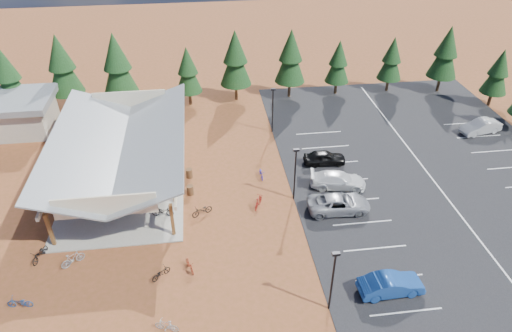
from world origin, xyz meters
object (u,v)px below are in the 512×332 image
bike_5 (137,185)px  bike_15 (258,202)px  bike_pavilion (120,144)px  bike_6 (154,155)px  trash_bin_1 (189,173)px  car_1 (391,285)px  lamp_post_0 (333,277)px  lamp_post_1 (295,171)px  bike_8 (40,254)px  bike_3 (116,150)px  bike_4 (163,211)px  outbuilding (2,114)px  bike_12 (161,273)px  lamp_post_2 (273,107)px  bike_9 (73,259)px  car_4 (325,158)px  trash_bin_0 (190,190)px  car_2 (339,204)px  bike_13 (167,325)px  bike_10 (20,303)px  bike_11 (190,265)px  bike_16 (202,210)px  bike_7 (162,143)px  bike_0 (104,205)px  bike_2 (95,172)px  car_9 (481,127)px  bike_1 (85,195)px  car_3 (338,180)px

bike_5 → bike_15: bike_5 is taller
bike_pavilion → bike_6: (2.51, 2.80, -3.23)m
trash_bin_1 → car_1: (13.62, -15.68, 0.33)m
lamp_post_0 → lamp_post_1: (0.00, 12.00, 0.00)m
bike_8 → bike_6: bearing=76.3°
bike_3 → bike_4: bike_4 is taller
outbuilding → bike_12: outbuilding is taller
outbuilding → lamp_post_2: bearing=-7.9°
lamp_post_2 → bike_9: 25.14m
car_4 → trash_bin_1: bearing=95.2°
trash_bin_0 → car_2: car_2 is taller
outbuilding → bike_13: bearing=-57.1°
lamp_post_2 → bike_13: (-10.66, -24.36, -2.49)m
lamp_post_1 → bike_10: 22.58m
bike_11 → car_1: bearing=-37.1°
bike_12 → bike_15: bearing=-89.3°
lamp_post_2 → bike_16: (-8.08, -13.24, -2.49)m
bike_7 → bike_9: bearing=177.8°
car_2 → bike_pavilion: bearing=70.9°
bike_5 → lamp_post_0: bearing=-137.5°
bike_pavilion → lamp_post_1: lamp_post_1 is taller
car_1 → car_4: size_ratio=1.11×
bike_10 → bike_8: bearing=-175.9°
bike_0 → bike_4: 5.22m
trash_bin_1 → bike_7: size_ratio=0.52×
lamp_post_0 → car_4: (4.05, 17.01, -2.24)m
bike_11 → bike_12: bike_11 is taller
bike_2 → trash_bin_0: bearing=-130.1°
bike_2 → bike_16: size_ratio=0.94×
bike_pavilion → bike_5: 3.99m
trash_bin_1 → bike_5: (-4.65, -1.48, 0.18)m
car_2 → trash_bin_0: bearing=74.6°
bike_7 → car_2: size_ratio=0.33×
trash_bin_0 → car_4: car_4 is taller
bike_0 → bike_7: bearing=-42.4°
outbuilding → car_9: (51.45, -7.22, -1.24)m
lamp_post_1 → bike_7: (-11.83, 10.07, -2.35)m
bike_0 → bike_2: bearing=-0.9°
bike_2 → bike_15: bearing=-130.0°
bike_1 → bike_8: 7.17m
bike_6 → bike_13: (1.83, -20.16, -0.11)m
bike_9 → car_3: 23.05m
outbuilding → bike_9: bearing=-62.5°
bike_1 → bike_10: 11.57m
bike_13 → bike_0: bearing=-137.0°
lamp_post_0 → bike_2: bearing=135.3°
bike_3 → bike_9: bike_9 is taller
bike_pavilion → car_2: (18.43, -7.18, -3.04)m
car_2 → lamp_post_2: bearing=15.8°
trash_bin_1 → bike_3: (-7.26, 4.85, 0.11)m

